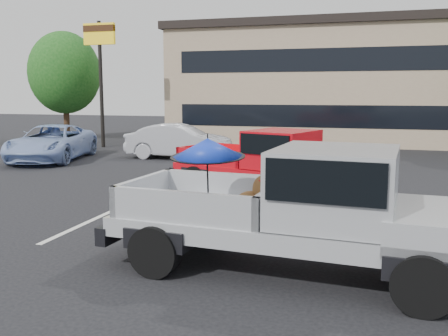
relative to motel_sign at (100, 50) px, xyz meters
The scene contains 11 objects.
ground 17.82m from the motel_sign, 54.46° to the right, with size 90.00×90.00×0.00m, color black.
stripe_left 14.65m from the motel_sign, 59.74° to the right, with size 0.12×5.00×0.01m, color silver.
stripe_right 18.29m from the motel_sign, 42.71° to the right, with size 0.12×5.00×0.01m, color silver.
motel_building 13.96m from the motel_sign, 30.21° to the left, with size 20.40×8.40×6.30m.
motel_sign is the anchor object (origin of this frame).
tree_left 5.08m from the motel_sign, 143.13° to the left, with size 3.96×3.96×6.02m.
tree_back 18.87m from the motel_sign, 32.01° to the left, with size 4.68×4.68×7.11m.
silver_pickup 19.12m from the motel_sign, 50.95° to the right, with size 5.83×2.46×2.06m.
red_pickup 14.17m from the motel_sign, 41.60° to the right, with size 5.45×3.39×1.70m.
silver_sedan 7.11m from the motel_sign, 29.68° to the right, with size 1.48×4.24×1.40m, color #B9BBC1.
blue_suv 6.27m from the motel_sign, 83.91° to the right, with size 2.30×4.99×1.39m, color #91A9D9.
Camera 1 is at (2.49, -7.70, 2.65)m, focal length 40.00 mm.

